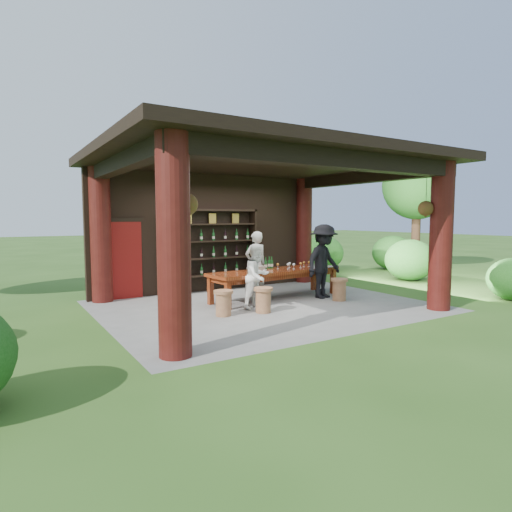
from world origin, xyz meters
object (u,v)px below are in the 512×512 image
host (256,264)px  stool_far_left (223,302)px  guest_woman (257,276)px  stool_near_right (339,289)px  stool_near_left (263,299)px  napkin_basket (259,269)px  wine_shelf (214,250)px  guest_man (324,261)px  tasting_table (276,274)px

host → stool_far_left: bearing=40.7°
guest_woman → stool_near_right: bearing=-25.8°
stool_far_left → guest_woman: guest_woman is taller
stool_near_left → guest_woman: bearing=74.0°
napkin_basket → stool_near_left: bearing=-117.5°
stool_far_left → host: (1.81, 1.63, 0.57)m
stool_far_left → host: size_ratio=0.32×
wine_shelf → guest_woman: bearing=-93.6°
host → guest_woman: (-0.80, -1.36, -0.12)m
guest_woman → wine_shelf: bearing=68.4°
stool_near_left → wine_shelf: bearing=84.5°
guest_man → napkin_basket: guest_man is taller
stool_near_left → guest_man: guest_man is taller
tasting_table → guest_man: guest_man is taller
tasting_table → host: size_ratio=2.20×
wine_shelf → stool_far_left: bearing=-112.3°
host → napkin_basket: 0.83m
tasting_table → guest_man: size_ratio=1.98×
wine_shelf → stool_far_left: (-1.18, -2.87, -0.87)m
guest_woman → napkin_basket: guest_woman is taller
wine_shelf → stool_near_right: wine_shelf is taller
tasting_table → stool_near_left: (-1.16, -1.20, -0.34)m
stool_near_left → stool_far_left: (-0.89, 0.18, -0.00)m
guest_man → wine_shelf: bearing=115.3°
wine_shelf → host: (0.63, -1.23, -0.30)m
stool_far_left → guest_man: (3.15, 0.46, 0.66)m
wine_shelf → host: wine_shelf is taller
stool_near_left → guest_man: 2.44m
tasting_table → stool_near_right: tasting_table is taller
wine_shelf → guest_woman: 2.63m
wine_shelf → napkin_basket: bearing=-82.3°
wine_shelf → guest_woman: size_ratio=1.77×
wine_shelf → stool_far_left: 3.22m
tasting_table → guest_woman: (-1.03, -0.75, 0.11)m
tasting_table → stool_near_left: 1.70m
wine_shelf → stool_near_right: size_ratio=4.73×
guest_man → napkin_basket: 1.76m
wine_shelf → tasting_table: bearing=-65.0°
stool_far_left → host: 2.50m
stool_near_left → stool_near_right: size_ratio=0.99×
stool_near_left → host: 2.12m
wine_shelf → guest_woman: wine_shelf is taller
stool_near_right → guest_woman: guest_woman is taller
stool_near_right → guest_woman: (-2.23, 0.31, 0.45)m
stool_far_left → napkin_basket: (1.44, 0.89, 0.53)m
host → guest_man: bearing=137.4°
tasting_table → stool_near_right: bearing=-41.2°
tasting_table → stool_near_right: 1.63m
guest_woman → guest_man: bearing=-13.0°
tasting_table → guest_woman: guest_woman is taller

